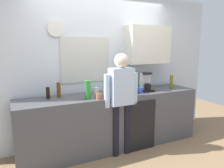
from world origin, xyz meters
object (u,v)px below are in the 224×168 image
(coffee_maker, at_px, (146,83))
(person_at_sink, at_px, (121,96))
(mixing_bowl, at_px, (110,92))
(bottle_dark_sauce, at_px, (48,93))
(bottle_green_wine, at_px, (140,81))
(bottle_olive_oil, at_px, (171,82))
(bottle_amber_beer, at_px, (59,90))
(cup_terracotta_mug, at_px, (99,96))
(cup_white_mug, at_px, (96,90))
(storage_canister, at_px, (118,87))
(bottle_clear_soda, at_px, (88,90))
(cup_blue_mug, at_px, (140,90))

(coffee_maker, distance_m, person_at_sink, 0.69)
(coffee_maker, distance_m, mixing_bowl, 0.70)
(bottle_dark_sauce, distance_m, bottle_green_wine, 1.64)
(bottle_olive_oil, xyz_separation_m, person_at_sink, (-1.18, -0.24, -0.10))
(bottle_amber_beer, relative_size, person_at_sink, 0.14)
(bottle_olive_oil, relative_size, cup_terracotta_mug, 2.72)
(cup_white_mug, xyz_separation_m, storage_canister, (0.36, -0.11, 0.04))
(bottle_olive_oil, distance_m, mixing_bowl, 1.25)
(bottle_amber_beer, bearing_deg, storage_canister, -4.24)
(bottle_dark_sauce, relative_size, cup_terracotta_mug, 1.96)
(bottle_clear_soda, distance_m, cup_white_mug, 0.44)
(cup_blue_mug, xyz_separation_m, storage_canister, (-0.29, 0.24, 0.04))
(mixing_bowl, bearing_deg, cup_terracotta_mug, -142.50)
(bottle_dark_sauce, bearing_deg, bottle_amber_beer, 10.35)
(coffee_maker, bearing_deg, cup_white_mug, 164.65)
(bottle_green_wine, relative_size, cup_white_mug, 3.16)
(bottle_amber_beer, distance_m, bottle_green_wine, 1.47)
(bottle_dark_sauce, bearing_deg, cup_white_mug, 4.62)
(bottle_clear_soda, height_order, person_at_sink, person_at_sink)
(cup_terracotta_mug, bearing_deg, person_at_sink, -10.30)
(bottle_green_wine, height_order, bottle_olive_oil, bottle_green_wine)
(bottle_green_wine, bearing_deg, bottle_amber_beer, 178.81)
(bottle_amber_beer, distance_m, mixing_bowl, 0.81)
(bottle_dark_sauce, relative_size, mixing_bowl, 0.82)
(coffee_maker, height_order, bottle_green_wine, coffee_maker)
(bottle_dark_sauce, relative_size, bottle_olive_oil, 0.72)
(bottle_clear_soda, relative_size, person_at_sink, 0.17)
(bottle_clear_soda, relative_size, cup_white_mug, 2.95)
(storage_canister, bearing_deg, bottle_amber_beer, 175.76)
(bottle_dark_sauce, distance_m, person_at_sink, 1.10)
(person_at_sink, bearing_deg, bottle_olive_oil, 3.59)
(cup_white_mug, distance_m, cup_terracotta_mug, 0.44)
(bottle_clear_soda, bearing_deg, bottle_green_wine, 13.79)
(bottle_amber_beer, height_order, cup_blue_mug, bottle_amber_beer)
(bottle_clear_soda, xyz_separation_m, cup_blue_mug, (0.92, -0.01, -0.09))
(bottle_amber_beer, distance_m, storage_canister, 1.00)
(coffee_maker, bearing_deg, bottle_olive_oil, -1.63)
(bottle_green_wine, bearing_deg, storage_canister, -174.86)
(mixing_bowl, height_order, person_at_sink, person_at_sink)
(cup_white_mug, bearing_deg, cup_terracotta_mug, -107.76)
(mixing_bowl, xyz_separation_m, storage_canister, (0.20, 0.09, 0.05))
(bottle_green_wine, bearing_deg, cup_blue_mug, -123.37)
(bottle_dark_sauce, distance_m, cup_terracotta_mug, 0.76)
(bottle_olive_oil, relative_size, storage_canister, 1.47)
(bottle_amber_beer, relative_size, mixing_bowl, 1.05)
(bottle_amber_beer, xyz_separation_m, bottle_green_wine, (1.47, -0.03, 0.03))
(bottle_dark_sauce, bearing_deg, bottle_green_wine, 0.00)
(bottle_green_wine, height_order, cup_white_mug, bottle_green_wine)
(cup_blue_mug, height_order, storage_canister, storage_canister)
(bottle_green_wine, height_order, storage_canister, bottle_green_wine)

